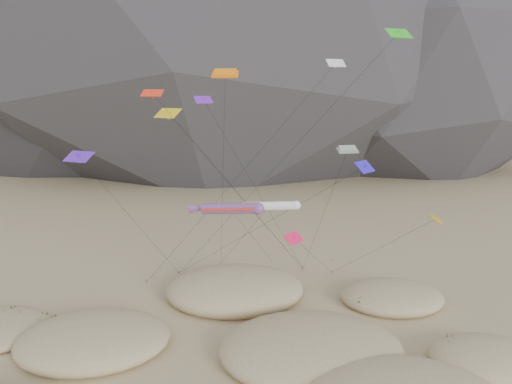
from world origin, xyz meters
TOP-DOWN VIEW (x-y plane):
  - ground at (0.00, 0.00)m, footprint 500.00×500.00m
  - dunes at (-1.58, 3.33)m, footprint 52.23×36.60m
  - dune_grass at (0.67, 3.45)m, footprint 40.93×30.36m
  - kite_stakes at (1.76, 23.34)m, footprint 23.29×5.62m
  - rainbow_tube_kite at (-1.70, 8.00)m, footprint 10.22×20.64m
  - white_tube_kite at (2.17, 11.61)m, footprint 8.10×13.62m
  - orange_parafoil at (-1.52, 13.41)m, footprint 2.60×13.54m
  - multi_parafoil at (9.99, 12.18)m, footprint 3.18×11.03m
  - delta_kites at (1.96, 11.78)m, footprint 34.65×19.19m

SIDE VIEW (x-z plane):
  - ground at x=0.00m, z-range 0.00..0.00m
  - kite_stakes at x=1.76m, z-range 0.00..0.30m
  - dunes at x=-1.58m, z-range -1.21..2.66m
  - dune_grass at x=0.67m, z-range 0.08..1.65m
  - white_tube_kite at x=2.17m, z-range 5.12..16.74m
  - rainbow_tube_kite at x=-1.70m, z-range 5.41..17.87m
  - multi_parafoil at x=9.99m, z-range 7.67..24.25m
  - delta_kites at x=1.96m, z-range 3.91..31.13m
  - orange_parafoil at x=-1.52m, z-range 11.10..34.82m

